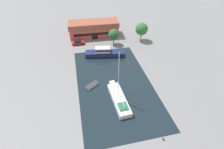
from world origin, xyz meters
The scene contains 10 objects.
ground_plane centered at (0.00, 0.00, 0.00)m, with size 440.00×440.00×0.00m, color slate.
water_canal centered at (0.00, 0.00, 0.00)m, with size 20.52×37.47×0.01m, color black.
warehouse_building centered at (-1.31, 31.49, 3.05)m, with size 20.36×8.10×6.03m.
quay_tree_near_building centered at (5.00, 22.46, 4.02)m, with size 3.90×3.90×5.99m.
quay_tree_by_water centered at (16.29, 23.21, 4.72)m, with size 4.76×4.76×7.11m.
parked_car centered at (-8.40, 25.09, 0.86)m, with size 4.70×1.84×1.72m.
sailboat_moored centered at (-0.40, -6.84, 0.74)m, with size 3.70×12.54×14.09m.
motor_cruiser centered at (-0.05, 14.97, 1.17)m, with size 13.79×5.68×3.24m.
small_dinghy centered at (-6.26, 0.22, 0.34)m, with size 3.97×3.38×0.66m.
mooring_bollard centered at (5.85, -19.34, 0.37)m, with size 0.36×0.36×0.70m.
Camera 1 is at (-8.74, -36.31, 33.02)m, focal length 28.00 mm.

